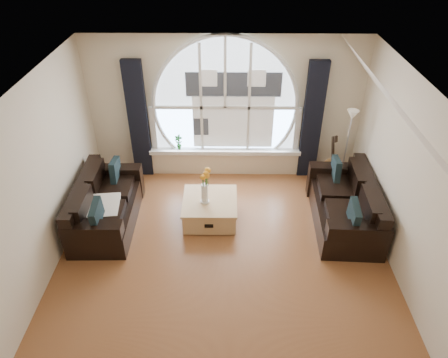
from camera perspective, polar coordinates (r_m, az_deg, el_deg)
ground at (r=6.19m, az=-0.09°, el=-12.84°), size 5.00×5.50×0.01m
ceiling at (r=4.58m, az=-0.12°, el=10.70°), size 5.00×5.50×0.01m
wall_back at (r=7.65m, az=0.15°, el=9.75°), size 5.00×0.01×2.70m
wall_left at (r=5.86m, az=-25.38°, el=-2.41°), size 0.01×5.50×2.70m
wall_right at (r=5.81m, az=25.39°, el=-2.73°), size 0.01×5.50×2.70m
attic_slope at (r=5.20m, az=25.07°, el=6.06°), size 0.92×5.50×0.72m
arched_window at (r=7.51m, az=0.15°, el=11.56°), size 2.60×0.06×2.15m
window_sill at (r=7.95m, az=0.14°, el=3.93°), size 2.90×0.22×0.08m
window_frame at (r=7.48m, az=0.15°, el=11.47°), size 2.76×0.08×2.15m
neighbor_house at (r=7.54m, az=1.31°, el=10.63°), size 1.70×0.02×1.50m
curtain_left at (r=7.80m, az=-11.81°, el=7.89°), size 0.35×0.12×2.30m
curtain_right at (r=7.78m, az=12.12°, el=7.77°), size 0.35×0.12×2.30m
sofa_left at (r=7.03m, az=-16.04°, el=-3.28°), size 0.93×1.81×0.80m
sofa_right at (r=7.04m, az=16.39°, el=-3.30°), size 1.01×1.89×0.82m
coffee_chest at (r=6.94m, az=-1.96°, el=-4.14°), size 0.90×0.90×0.44m
throw_blanket at (r=6.80m, az=-16.62°, el=-3.74°), size 0.61×0.61×0.10m
vase_flowers at (r=6.56m, az=-2.75°, el=-0.50°), size 0.24×0.24×0.70m
floor_lamp at (r=7.68m, az=16.51°, el=3.70°), size 0.24×0.24×1.60m
guitar at (r=7.93m, az=14.61°, el=2.80°), size 0.43×0.36×1.06m
potted_plant at (r=7.91m, az=-6.33°, el=5.11°), size 0.18×0.14×0.30m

